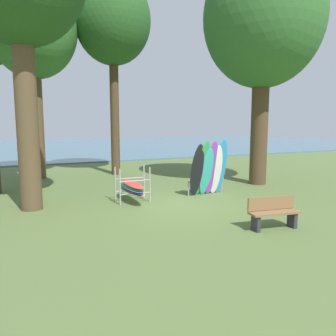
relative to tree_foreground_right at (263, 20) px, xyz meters
The scene contains 8 objects.
ground_plane 8.98m from the tree_foreground_right, 157.54° to the right, with size 80.00×80.00×0.00m, color #566B38.
lake_water 30.41m from the tree_foreground_right, 99.53° to the left, with size 80.00×36.00×0.10m, color #477084.
tree_foreground_right is the anchor object (origin of this frame).
tree_mid_behind 7.61m from the tree_foreground_right, 133.45° to the left, with size 3.94×3.94×10.33m.
tree_far_left_back 10.83m from the tree_foreground_right, 147.02° to the left, with size 4.24×4.24×9.82m.
leaning_board_pile 7.18m from the tree_foreground_right, 160.51° to the right, with size 1.74×0.75×2.18m.
board_storage_rack 9.35m from the tree_foreground_right, behind, with size 1.15×2.13×1.25m.
park_bench 9.56m from the tree_foreground_right, 125.90° to the right, with size 1.44×0.59×0.85m.
Camera 1 is at (-5.19, -10.13, 2.82)m, focal length 35.60 mm.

